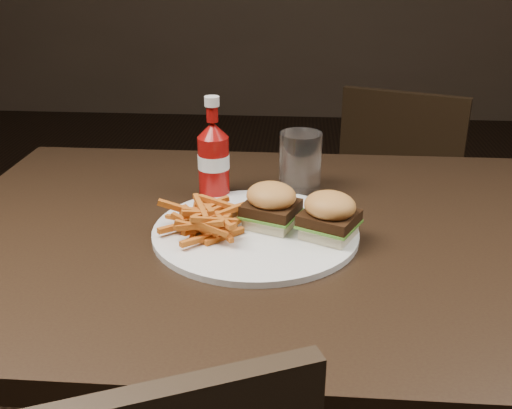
# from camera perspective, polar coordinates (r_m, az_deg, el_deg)

# --- Properties ---
(dining_table) EXTENTS (1.20, 0.80, 0.04)m
(dining_table) POSITION_cam_1_polar(r_m,az_deg,el_deg) (1.01, 3.09, -3.40)
(dining_table) COLOR black
(dining_table) RESTS_ON ground
(chair_far) EXTENTS (0.47, 0.47, 0.03)m
(chair_far) POSITION_cam_1_polar(r_m,az_deg,el_deg) (1.98, 13.96, 0.24)
(chair_far) COLOR black
(chair_far) RESTS_ON ground
(plate) EXTENTS (0.34, 0.34, 0.01)m
(plate) POSITION_cam_1_polar(r_m,az_deg,el_deg) (0.98, -0.04, -2.64)
(plate) COLOR white
(plate) RESTS_ON dining_table
(sandwich_half_a) EXTENTS (0.09, 0.09, 0.02)m
(sandwich_half_a) POSITION_cam_1_polar(r_m,az_deg,el_deg) (0.99, 1.44, -1.49)
(sandwich_half_a) COLOR #FDEFB9
(sandwich_half_a) RESTS_ON plate
(sandwich_half_b) EXTENTS (0.10, 0.09, 0.02)m
(sandwich_half_b) POSITION_cam_1_polar(r_m,az_deg,el_deg) (0.96, 6.93, -2.49)
(sandwich_half_b) COLOR beige
(sandwich_half_b) RESTS_ON plate
(fries_pile) EXTENTS (0.14, 0.14, 0.05)m
(fries_pile) POSITION_cam_1_polar(r_m,az_deg,el_deg) (0.97, -4.76, -1.28)
(fries_pile) COLOR #B15A0B
(fries_pile) RESTS_ON plate
(ketchup_bottle) EXTENTS (0.07, 0.07, 0.12)m
(ketchup_bottle) POSITION_cam_1_polar(r_m,az_deg,el_deg) (1.11, -4.04, 3.58)
(ketchup_bottle) COLOR maroon
(ketchup_bottle) RESTS_ON dining_table
(tumbler) EXTENTS (0.08, 0.08, 0.12)m
(tumbler) POSITION_cam_1_polar(r_m,az_deg,el_deg) (1.14, 4.22, 3.80)
(tumbler) COLOR white
(tumbler) RESTS_ON dining_table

